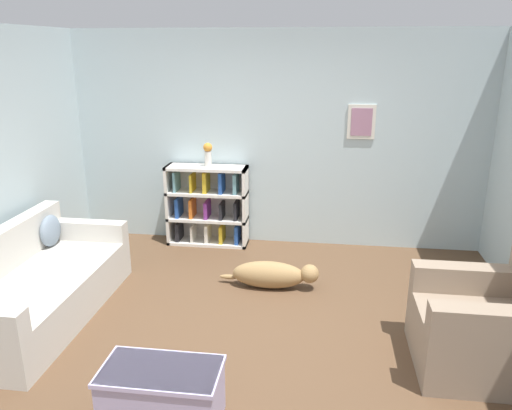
# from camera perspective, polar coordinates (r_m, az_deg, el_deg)

# --- Properties ---
(ground_plane) EXTENTS (14.00, 14.00, 0.00)m
(ground_plane) POSITION_cam_1_polar(r_m,az_deg,el_deg) (4.49, -0.71, -14.45)
(ground_plane) COLOR brown
(wall_back) EXTENTS (5.60, 0.13, 2.60)m
(wall_back) POSITION_cam_1_polar(r_m,az_deg,el_deg) (6.14, 2.37, 7.42)
(wall_back) COLOR silver
(wall_back) RESTS_ON ground_plane
(couch) EXTENTS (0.92, 2.03, 0.80)m
(couch) POSITION_cam_1_polar(r_m,az_deg,el_deg) (5.04, -24.09, -8.64)
(couch) COLOR beige
(couch) RESTS_ON ground_plane
(bookshelf) EXTENTS (1.00, 0.32, 1.00)m
(bookshelf) POSITION_cam_1_polar(r_m,az_deg,el_deg) (6.26, -5.50, -0.09)
(bookshelf) COLOR silver
(bookshelf) RESTS_ON ground_plane
(recliner_chair) EXTENTS (0.95, 0.88, 1.06)m
(recliner_chair) POSITION_cam_1_polar(r_m,az_deg,el_deg) (4.29, 25.18, -12.23)
(recliner_chair) COLOR gray
(recliner_chair) RESTS_ON ground_plane
(coffee_table) EXTENTS (0.78, 0.43, 0.41)m
(coffee_table) POSITION_cam_1_polar(r_m,az_deg,el_deg) (3.54, -10.68, -20.46)
(coffee_table) COLOR #ADA3CC
(coffee_table) RESTS_ON ground_plane
(dog) EXTENTS (1.04, 0.26, 0.28)m
(dog) POSITION_cam_1_polar(r_m,az_deg,el_deg) (5.19, 1.93, -7.95)
(dog) COLOR #9E7A4C
(dog) RESTS_ON ground_plane
(vase) EXTENTS (0.11, 0.11, 0.29)m
(vase) POSITION_cam_1_polar(r_m,az_deg,el_deg) (6.07, -5.52, 5.92)
(vase) COLOR silver
(vase) RESTS_ON bookshelf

